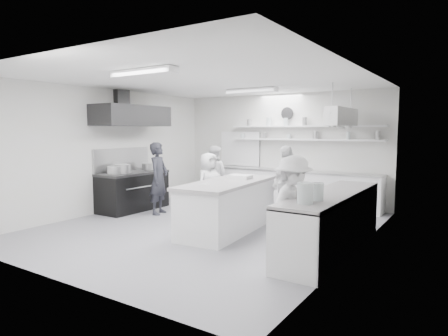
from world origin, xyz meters
The scene contains 27 objects.
floor centered at (0.00, 0.00, -0.01)m, with size 6.00×7.00×0.02m, color gray.
ceiling centered at (0.00, 0.00, 3.01)m, with size 6.00×7.00×0.02m, color white.
wall_back centered at (0.00, 3.50, 1.50)m, with size 6.00×0.04×3.00m, color silver.
wall_front centered at (0.00, -3.50, 1.50)m, with size 6.00×0.04×3.00m, color silver.
wall_left centered at (-3.00, 0.00, 1.50)m, with size 0.04×7.00×3.00m, color silver.
wall_right centered at (3.00, 0.00, 1.50)m, with size 0.04×7.00×3.00m, color silver.
stove centered at (-2.60, 0.40, 0.45)m, with size 0.80×1.80×0.90m, color black.
exhaust_hood centered at (-2.60, 0.40, 2.35)m, with size 0.85×2.00×0.50m, color #282828.
back_counter centered at (0.30, 3.20, 0.46)m, with size 5.00×0.60×0.92m, color white.
shelf_lower centered at (0.70, 3.37, 1.75)m, with size 4.20×0.26×0.04m, color white.
shelf_upper centered at (0.70, 3.37, 2.10)m, with size 4.20×0.26×0.04m, color white.
pass_through_window centered at (-1.30, 3.48, 1.45)m, with size 1.30×0.04×1.00m, color black.
wall_clock centered at (0.20, 3.46, 2.45)m, with size 0.32×0.32×0.05m, color white.
right_counter centered at (2.65, -0.20, 0.47)m, with size 0.74×3.30×0.94m, color white.
pot_rack centered at (2.00, 2.40, 2.30)m, with size 0.30×1.60×0.40m, color #ADADAD.
light_fixture_front centered at (0.00, -1.80, 2.94)m, with size 1.30×0.25×0.10m, color white.
light_fixture_rear centered at (0.00, 1.80, 2.94)m, with size 1.30×0.25×0.10m, color white.
prep_island centered at (0.50, -0.02, 0.47)m, with size 0.96×2.56×0.95m, color white.
stove_pot centered at (-2.60, 0.08, 1.04)m, with size 0.40×0.40×0.26m, color #ADADAD.
cook_stove centered at (-1.73, 0.40, 0.86)m, with size 0.62×0.41×1.71m, color #24252B.
cook_back centered at (-1.42, 2.27, 0.79)m, with size 0.77×0.60×1.58m, color white.
cook_island_left centered at (-0.64, 0.92, 0.74)m, with size 0.72×0.47×1.48m, color white.
cook_island_right centered at (1.20, 1.22, 0.84)m, with size 0.98×0.41×1.68m, color white.
cook_right centered at (2.31, -1.00, 0.81)m, with size 1.05×0.60×1.62m, color white.
bowl_island_a centered at (0.40, 0.68, 0.98)m, with size 0.26×0.26×0.06m, color #ADADAD.
bowl_island_b centered at (0.41, -0.72, 0.97)m, with size 0.19×0.19×0.06m, color white.
bowl_right centered at (2.45, -0.41, 0.97)m, with size 0.22×0.22×0.05m, color white.
Camera 1 is at (4.66, -6.56, 2.01)m, focal length 31.66 mm.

